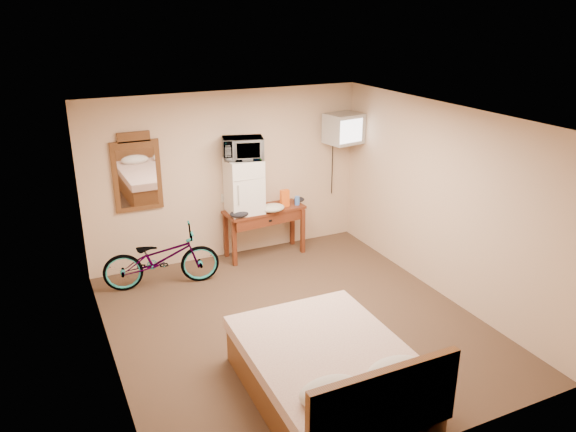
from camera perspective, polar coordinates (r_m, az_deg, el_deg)
The scene contains 13 objects.
room at distance 6.35m, azimuth 0.78°, elevation -1.19°, with size 4.60×4.64×2.50m.
desk at distance 8.46m, azimuth -2.32°, elevation -0.16°, with size 1.26×0.58×0.75m.
mini_fridge at distance 8.21m, azimuth -4.49°, elevation 3.08°, with size 0.50×0.49×0.80m.
microwave at distance 8.06m, azimuth -4.60°, elevation 6.88°, with size 0.57×0.38×0.31m, color white.
snack_bag at distance 8.50m, azimuth -0.34°, elevation 1.83°, with size 0.13×0.08×0.26m, color orange.
blue_cup at distance 8.58m, azimuth 0.93°, elevation 1.57°, with size 0.08×0.08×0.13m, color #447EE9.
cloth_cream at distance 8.30m, azimuth -1.60°, elevation 0.83°, with size 0.37×0.29×0.11m, color beige.
cloth_dark_a at distance 8.10m, azimuth -4.97°, elevation 0.23°, with size 0.28×0.21×0.11m, color black.
cloth_dark_b at distance 8.72m, azimuth 1.12°, elevation 1.68°, with size 0.17×0.14×0.08m, color black.
crt_television at distance 8.72m, azimuth 5.68°, elevation 8.84°, with size 0.59×0.64×0.45m.
wall_mirror at distance 7.97m, azimuth -15.09°, elevation 4.21°, with size 0.65×0.04×1.11m.
bicycle at distance 7.80m, azimuth -12.75°, elevation -4.18°, with size 0.54×1.55×0.82m, color black.
bed at distance 5.62m, azimuth 4.37°, elevation -15.53°, with size 1.50×1.98×0.90m.
Camera 1 is at (-2.60, -5.30, 3.59)m, focal length 35.00 mm.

